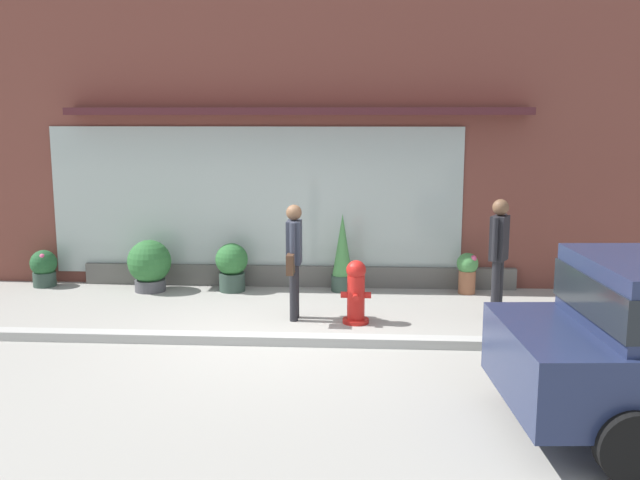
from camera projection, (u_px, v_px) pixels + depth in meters
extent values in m
plane|color=#9E9B93|center=(277.00, 339.00, 9.35)|extent=(60.00, 60.00, 0.00)
cube|color=#B2B2AD|center=(275.00, 339.00, 9.15)|extent=(14.00, 0.24, 0.12)
cube|color=brown|center=(298.00, 128.00, 12.03)|extent=(14.00, 0.36, 5.40)
cube|color=#ADBCB7|center=(255.00, 201.00, 12.09)|extent=(7.02, 0.03, 2.53)
cube|color=#4C1E23|center=(296.00, 111.00, 11.64)|extent=(7.62, 0.56, 0.12)
cube|color=#605E59|center=(298.00, 276.00, 12.25)|extent=(7.42, 0.20, 0.36)
cylinder|color=red|center=(356.00, 321.00, 10.08)|extent=(0.37, 0.37, 0.06)
cylinder|color=red|center=(356.00, 297.00, 10.02)|extent=(0.25, 0.25, 0.63)
sphere|color=red|center=(356.00, 270.00, 9.96)|extent=(0.28, 0.28, 0.28)
cylinder|color=red|center=(344.00, 295.00, 10.03)|extent=(0.10, 0.09, 0.09)
cylinder|color=red|center=(368.00, 295.00, 10.01)|extent=(0.10, 0.09, 0.09)
cylinder|color=red|center=(356.00, 298.00, 9.86)|extent=(0.09, 0.10, 0.09)
cylinder|color=#232328|center=(294.00, 293.00, 10.11)|extent=(0.12, 0.12, 0.82)
cylinder|color=#232328|center=(295.00, 290.00, 10.28)|extent=(0.12, 0.12, 0.82)
cube|color=#333847|center=(294.00, 242.00, 10.07)|extent=(0.20, 0.32, 0.62)
sphere|color=brown|center=(294.00, 212.00, 10.00)|extent=(0.22, 0.22, 0.22)
cylinder|color=#333847|center=(292.00, 244.00, 9.86)|extent=(0.08, 0.08, 0.59)
cylinder|color=#333847|center=(296.00, 239.00, 10.27)|extent=(0.08, 0.08, 0.59)
cube|color=#472D1E|center=(290.00, 264.00, 9.82)|extent=(0.10, 0.24, 0.28)
cylinder|color=#232328|center=(499.00, 288.00, 10.33)|extent=(0.12, 0.12, 0.86)
cylinder|color=#232328|center=(495.00, 290.00, 10.19)|extent=(0.12, 0.12, 0.86)
cube|color=#232328|center=(499.00, 238.00, 10.13)|extent=(0.32, 0.37, 0.64)
sphere|color=brown|center=(501.00, 207.00, 10.06)|extent=(0.23, 0.23, 0.23)
cylinder|color=#232328|center=(504.00, 235.00, 10.31)|extent=(0.08, 0.08, 0.61)
cylinder|color=#232328|center=(495.00, 239.00, 9.95)|extent=(0.08, 0.08, 0.61)
cylinder|color=black|center=(554.00, 365.00, 7.50)|extent=(0.62, 0.22, 0.61)
cylinder|color=black|center=(633.00, 447.00, 5.65)|extent=(0.62, 0.22, 0.61)
cylinder|color=#33473D|center=(232.00, 282.00, 11.90)|extent=(0.43, 0.43, 0.31)
sphere|color=#2D6B33|center=(232.00, 259.00, 11.83)|extent=(0.54, 0.54, 0.54)
cylinder|color=#9E6042|center=(467.00, 282.00, 11.73)|extent=(0.28, 0.28, 0.38)
sphere|color=#4C934C|center=(468.00, 263.00, 11.67)|extent=(0.35, 0.35, 0.35)
sphere|color=#DB4C7A|center=(473.00, 258.00, 11.56)|extent=(0.11, 0.11, 0.11)
sphere|color=#E5C64C|center=(470.00, 260.00, 11.70)|extent=(0.09, 0.09, 0.09)
cylinder|color=#33473D|center=(342.00, 283.00, 11.90)|extent=(0.37, 0.37, 0.27)
cone|color=#4C934C|center=(342.00, 245.00, 11.79)|extent=(0.33, 0.33, 1.04)
cylinder|color=#33473D|center=(45.00, 279.00, 12.23)|extent=(0.39, 0.39, 0.25)
sphere|color=#23562D|center=(44.00, 263.00, 12.18)|extent=(0.45, 0.45, 0.45)
sphere|color=#DB4C7A|center=(42.00, 257.00, 12.04)|extent=(0.11, 0.11, 0.11)
sphere|color=#E5C64C|center=(37.00, 256.00, 12.23)|extent=(0.11, 0.11, 0.11)
cylinder|color=#4C4C51|center=(150.00, 285.00, 11.91)|extent=(0.51, 0.51, 0.19)
sphere|color=#2D6B33|center=(149.00, 262.00, 11.84)|extent=(0.73, 0.73, 0.73)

